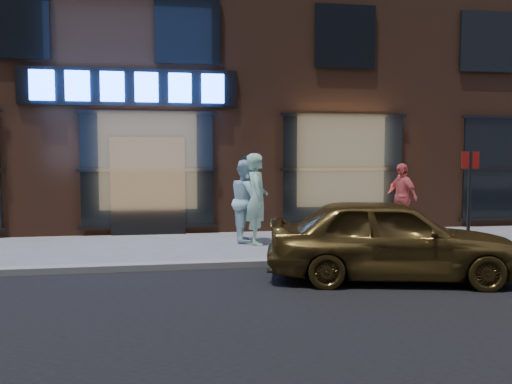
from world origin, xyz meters
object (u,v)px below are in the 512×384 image
passerby (401,197)px  sign_post (469,193)px  man_cap (247,201)px  man_bowtie (257,199)px  gold_sedan (389,238)px

passerby → sign_post: size_ratio=0.86×
man_cap → sign_post: sign_post is taller
man_bowtie → sign_post: bearing=-111.0°
passerby → gold_sedan: 5.28m
man_bowtie → man_cap: man_bowtie is taller
man_bowtie → man_cap: 0.44m
gold_sedan → sign_post: sign_post is taller
gold_sedan → sign_post: size_ratio=1.87×
man_cap → sign_post: size_ratio=0.91×
gold_sedan → sign_post: 2.78m
man_bowtie → gold_sedan: bearing=-149.6°
man_cap → passerby: man_cap is taller
passerby → sign_post: bearing=-20.3°
man_bowtie → passerby: (3.97, 1.28, -0.12)m
man_bowtie → gold_sedan: man_bowtie is taller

